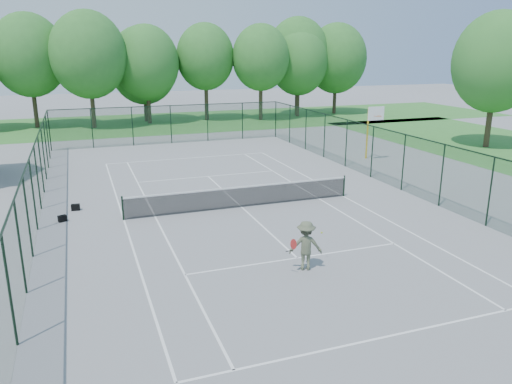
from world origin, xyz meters
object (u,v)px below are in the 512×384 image
tennis_net (242,196)px  basketball_goal (372,122)px  sports_bag_a (62,218)px  tennis_player (306,245)px

tennis_net → basketball_goal: (11.56, 7.16, 1.99)m
sports_bag_a → tennis_player: size_ratio=0.20×
tennis_player → tennis_net: bearing=89.0°
tennis_net → tennis_player: size_ratio=6.41×
basketball_goal → sports_bag_a: 20.77m
tennis_player → sports_bag_a: bearing=134.4°
basketball_goal → sports_bag_a: (-19.59, -6.44, -2.43)m
sports_bag_a → tennis_player: (7.90, -8.06, 0.72)m
basketball_goal → sports_bag_a: bearing=-161.8°
tennis_net → sports_bag_a: size_ratio=31.67×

